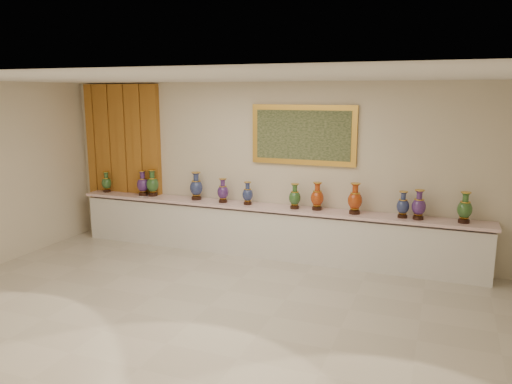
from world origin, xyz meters
TOP-DOWN VIEW (x-y plane):
  - ground at (0.00, 0.00)m, footprint 8.00×8.00m
  - room at (-2.45, 2.44)m, footprint 8.00×8.00m
  - counter at (0.00, 2.27)m, footprint 7.28×0.48m
  - vase_0 at (-3.35, 2.28)m, footprint 0.24×0.24m
  - vase_1 at (-2.50, 2.25)m, footprint 0.25×0.25m
  - vase_2 at (-2.30, 2.28)m, footprint 0.28×0.28m
  - vase_3 at (-1.38, 2.29)m, footprint 0.30×0.30m
  - vase_4 at (-0.82, 2.24)m, footprint 0.22×0.22m
  - vase_5 at (-0.35, 2.25)m, footprint 0.19×0.19m
  - vase_6 at (0.50, 2.23)m, footprint 0.23×0.23m
  - vase_7 at (0.88, 2.28)m, footprint 0.22×0.22m
  - vase_8 at (1.51, 2.23)m, footprint 0.30×0.30m
  - vase_9 at (2.26, 2.24)m, footprint 0.23×0.23m
  - vase_10 at (2.49, 2.22)m, footprint 0.28×0.28m
  - vase_11 at (3.14, 2.25)m, footprint 0.26×0.26m
  - label_card at (-2.46, 2.13)m, footprint 0.10×0.06m

SIDE VIEW (x-z plane):
  - ground at x=0.00m, z-range 0.00..0.00m
  - counter at x=0.00m, z-range -0.01..0.89m
  - label_card at x=-2.46m, z-range 0.90..0.90m
  - vase_5 at x=-0.35m, z-range 0.88..1.28m
  - vase_0 at x=-3.35m, z-range 0.88..1.29m
  - vase_9 at x=2.26m, z-range 0.88..1.30m
  - vase_6 at x=0.50m, z-range 0.88..1.30m
  - vase_4 at x=-0.82m, z-range 0.88..1.31m
  - vase_10 at x=2.49m, z-range 0.88..1.34m
  - vase_7 at x=0.88m, z-range 0.88..1.34m
  - vase_11 at x=3.14m, z-range 0.88..1.35m
  - vase_1 at x=-2.50m, z-range 0.88..1.35m
  - vase_2 at x=-2.30m, z-range 0.87..1.37m
  - vase_8 at x=1.51m, z-range 0.87..1.38m
  - vase_3 at x=-1.38m, z-range 0.87..1.38m
  - room at x=-2.45m, z-range -2.40..5.60m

